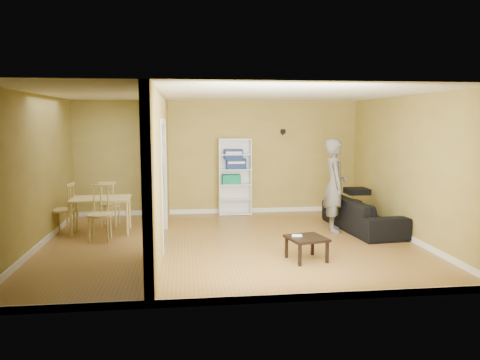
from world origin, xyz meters
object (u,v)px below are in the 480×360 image
object	(u,v)px
chair_near	(100,213)
chair_left	(63,209)
chair_far	(110,203)
person	(335,177)
coffee_table	(307,240)
dining_table	(101,202)
sofa	(363,209)
bookshelf	(235,176)

from	to	relation	value
chair_near	chair_left	bearing A→B (deg)	143.39
chair_left	chair_far	size ratio (longest dim) A/B	1.04
chair_near	person	bearing A→B (deg)	3.99
coffee_table	dining_table	world-z (taller)	dining_table
person	chair_left	distance (m)	5.26
sofa	dining_table	distance (m)	5.10
coffee_table	bookshelf	bearing A→B (deg)	100.90
coffee_table	chair_far	size ratio (longest dim) A/B	0.59
sofa	chair_near	distance (m)	5.01
chair_far	sofa	bearing A→B (deg)	174.31
person	chair_near	distance (m)	4.46
dining_table	person	bearing A→B (deg)	-4.75
person	coffee_table	xyz separation A→B (m)	(-1.04, -1.84, -0.75)
bookshelf	chair_far	size ratio (longest dim) A/B	1.86
sofa	coffee_table	distance (m)	2.47
dining_table	bookshelf	bearing A→B (deg)	29.02
person	dining_table	bearing A→B (deg)	95.29
chair_near	coffee_table	bearing A→B (deg)	-24.42
person	chair_left	size ratio (longest dim) A/B	2.17
sofa	dining_table	size ratio (longest dim) A/B	1.96
coffee_table	chair_far	bearing A→B (deg)	140.38
bookshelf	person	bearing A→B (deg)	-47.17
coffee_table	chair_far	xyz separation A→B (m)	(-3.39, 2.80, 0.15)
chair_far	person	bearing A→B (deg)	172.71
coffee_table	chair_far	world-z (taller)	chair_far
person	chair_left	xyz separation A→B (m)	(-5.21, 0.39, -0.57)
bookshelf	dining_table	size ratio (longest dim) A/B	1.60
dining_table	chair_far	distance (m)	0.61
dining_table	chair_left	bearing A→B (deg)	179.08
bookshelf	coffee_table	world-z (taller)	bookshelf
coffee_table	sofa	bearing A→B (deg)	48.85
sofa	chair_left	size ratio (longest dim) A/B	2.20
dining_table	chair_far	xyz separation A→B (m)	(0.07, 0.59, -0.14)
bookshelf	chair_near	world-z (taller)	bookshelf
sofa	dining_table	world-z (taller)	sofa
sofa	chair_far	bearing A→B (deg)	73.79
bookshelf	chair_far	xyz separation A→B (m)	(-2.67, -0.93, -0.41)
bookshelf	dining_table	distance (m)	3.14
chair_left	chair_near	size ratio (longest dim) A/B	0.98
person	chair_far	distance (m)	4.57
person	dining_table	size ratio (longest dim) A/B	1.94
sofa	bookshelf	size ratio (longest dim) A/B	1.23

